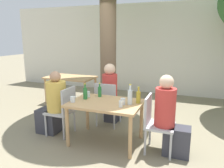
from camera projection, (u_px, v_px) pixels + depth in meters
ground_plane at (106, 142)px, 3.81m from camera, size 30.00×30.00×0.00m
cafe_building_wall at (150, 49)px, 6.87m from camera, size 10.00×0.08×2.80m
dining_table_front at (106, 107)px, 3.68m from camera, size 1.20×0.85×0.72m
dining_table_back at (71, 80)px, 5.94m from camera, size 1.32×0.75×0.72m
patio_chair_0 at (64, 108)px, 3.99m from camera, size 0.44×0.44×0.90m
patio_chair_1 at (155, 121)px, 3.42m from camera, size 0.44×0.44×0.90m
patio_chair_2 at (107, 102)px, 4.38m from camera, size 0.44×0.44×0.90m
person_seated_0 at (53, 106)px, 4.06m from camera, size 0.58×0.36×1.19m
person_seated_1 at (170, 120)px, 3.33m from camera, size 0.56×0.32×1.25m
person_seated_2 at (111, 96)px, 4.58m from camera, size 0.31×0.55×1.27m
water_bottle_0 at (130, 97)px, 3.52m from camera, size 0.08×0.08×0.33m
oil_cruet_1 at (138, 97)px, 3.59m from camera, size 0.07×0.07×0.28m
green_bottle_2 at (100, 91)px, 3.97m from camera, size 0.06×0.06×0.26m
green_bottle_3 at (85, 93)px, 3.81m from camera, size 0.07×0.07×0.28m
drinking_glass_0 at (88, 94)px, 3.95m from camera, size 0.08×0.08×0.10m
drinking_glass_1 at (123, 101)px, 3.52m from camera, size 0.08×0.08×0.10m
drinking_glass_2 at (121, 104)px, 3.40m from camera, size 0.06×0.06×0.10m
drinking_glass_3 at (73, 99)px, 3.65m from camera, size 0.08×0.08×0.10m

